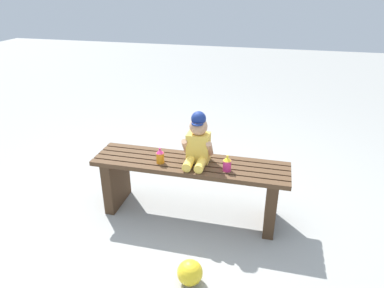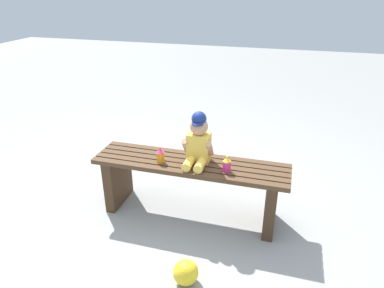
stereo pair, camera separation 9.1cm
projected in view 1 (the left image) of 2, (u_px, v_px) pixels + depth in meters
name	position (u px, v px, depth m)	size (l,w,h in m)	color
ground_plane	(190.00, 213.00, 2.88)	(16.00, 16.00, 0.00)	#999993
park_bench	(190.00, 180.00, 2.74)	(1.52, 0.36, 0.48)	#513823
child_figure	(198.00, 141.00, 2.60)	(0.23, 0.27, 0.40)	#F2C64C
sippy_cup_left	(160.00, 156.00, 2.64)	(0.06, 0.06, 0.12)	orange
sippy_cup_right	(227.00, 164.00, 2.53)	(0.06, 0.06, 0.12)	#E5337F
toy_ball	(190.00, 273.00, 2.18)	(0.16, 0.16, 0.16)	yellow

